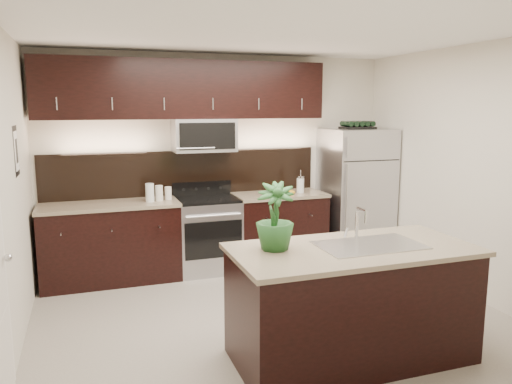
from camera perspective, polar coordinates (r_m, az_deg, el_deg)
ground at (r=4.99m, az=2.13°, el=-14.51°), size 4.50×4.50×0.00m
room_walls at (r=4.49m, az=1.11°, el=5.23°), size 4.52×4.02×2.71m
counter_run at (r=6.25m, az=-7.39°, el=-4.97°), size 3.51×0.65×0.94m
upper_fixtures at (r=6.20m, az=-7.77°, el=10.49°), size 3.49×0.40×1.66m
island at (r=4.23m, az=10.84°, el=-12.31°), size 1.96×0.96×0.94m
sink_faucet at (r=4.16m, az=12.78°, el=-5.73°), size 0.84×0.50×0.28m
refrigerator at (r=6.91m, az=11.27°, el=-0.21°), size 0.85×0.76×1.75m
wine_rack at (r=6.81m, az=11.53°, el=7.48°), size 0.43×0.27×0.10m
plant at (r=3.88m, az=2.17°, el=-2.80°), size 0.38×0.38×0.53m
canisters at (r=6.04m, az=-11.26°, el=-0.09°), size 0.32×0.16×0.22m
french_press at (r=6.52m, az=5.09°, el=0.86°), size 0.10×0.10×0.29m
bananas at (r=6.42m, az=3.32°, el=0.01°), size 0.19×0.16×0.05m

